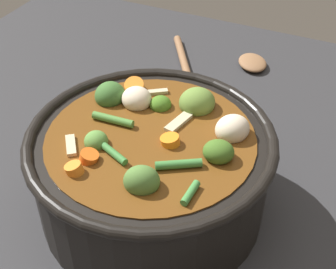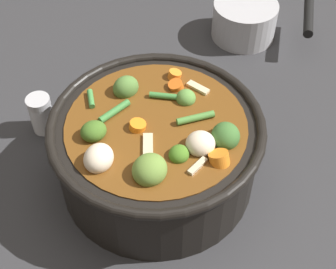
# 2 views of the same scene
# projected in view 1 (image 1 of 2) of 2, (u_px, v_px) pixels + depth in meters

# --- Properties ---
(ground_plane) EXTENTS (1.10, 1.10, 0.00)m
(ground_plane) POSITION_uv_depth(u_px,v_px,m) (153.00, 205.00, 0.64)
(ground_plane) COLOR #2D2D30
(cooking_pot) EXTENTS (0.30, 0.30, 0.14)m
(cooking_pot) POSITION_uv_depth(u_px,v_px,m) (152.00, 169.00, 0.60)
(cooking_pot) COLOR black
(cooking_pot) RESTS_ON ground_plane
(wooden_spoon) EXTENTS (0.21, 0.21, 0.02)m
(wooden_spoon) POSITION_uv_depth(u_px,v_px,m) (222.00, 65.00, 0.90)
(wooden_spoon) COLOR #8A613F
(wooden_spoon) RESTS_ON ground_plane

